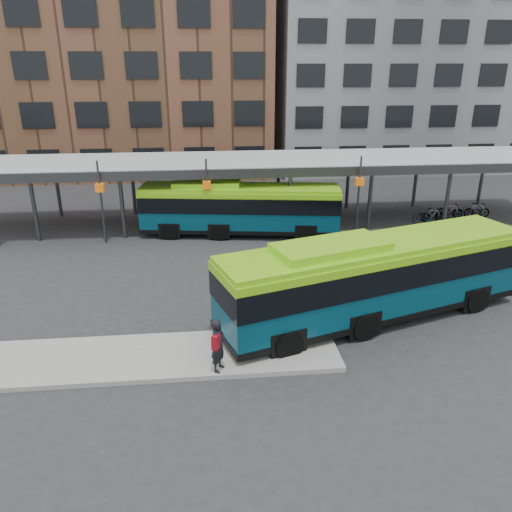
{
  "coord_description": "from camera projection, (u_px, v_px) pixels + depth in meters",
  "views": [
    {
      "loc": [
        -3.04,
        -18.56,
        9.95
      ],
      "look_at": [
        -0.93,
        2.11,
        1.8
      ],
      "focal_mm": 35.0,
      "sensor_mm": 36.0,
      "label": 1
    }
  ],
  "objects": [
    {
      "name": "bike_rack",
      "position": [
        451.0,
        213.0,
        33.35
      ],
      "size": [
        5.75,
        1.48,
        1.06
      ],
      "color": "slate",
      "rests_on": "ground"
    },
    {
      "name": "building_brick",
      "position": [
        125.0,
        48.0,
        45.78
      ],
      "size": [
        26.0,
        14.0,
        22.0
      ],
      "primitive_type": "cube",
      "color": "brown",
      "rests_on": "ground"
    },
    {
      "name": "bus_rear",
      "position": [
        239.0,
        207.0,
        30.11
      ],
      "size": [
        12.13,
        4.21,
        3.28
      ],
      "rotation": [
        0.0,
        0.0,
        -0.14
      ],
      "color": "#073C4F",
      "rests_on": "ground"
    },
    {
      "name": "boarding_island",
      "position": [
        143.0,
        357.0,
        17.77
      ],
      "size": [
        14.0,
        3.0,
        0.18
      ],
      "primitive_type": "cube",
      "color": "gray",
      "rests_on": "ground"
    },
    {
      "name": "building_grey",
      "position": [
        397.0,
        60.0,
        48.6
      ],
      "size": [
        24.0,
        14.0,
        20.0
      ],
      "primitive_type": "cube",
      "color": "slate",
      "rests_on": "ground"
    },
    {
      "name": "bus_front",
      "position": [
        374.0,
        276.0,
        20.02
      ],
      "size": [
        13.3,
        6.69,
        3.61
      ],
      "rotation": [
        0.0,
        0.0,
        0.31
      ],
      "color": "#073C4F",
      "rests_on": "ground"
    },
    {
      "name": "pedestrian",
      "position": [
        218.0,
        345.0,
        16.56
      ],
      "size": [
        0.7,
        0.82,
        1.89
      ],
      "rotation": [
        0.0,
        0.0,
        1.14
      ],
      "color": "black",
      "rests_on": "boarding_island"
    },
    {
      "name": "canopy",
      "position": [
        253.0,
        163.0,
        31.59
      ],
      "size": [
        40.0,
        6.53,
        4.8
      ],
      "color": "#999B9E",
      "rests_on": "ground"
    },
    {
      "name": "ground",
      "position": [
        283.0,
        313.0,
        21.1
      ],
      "size": [
        120.0,
        120.0,
        0.0
      ],
      "primitive_type": "plane",
      "color": "#28282B",
      "rests_on": "ground"
    }
  ]
}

